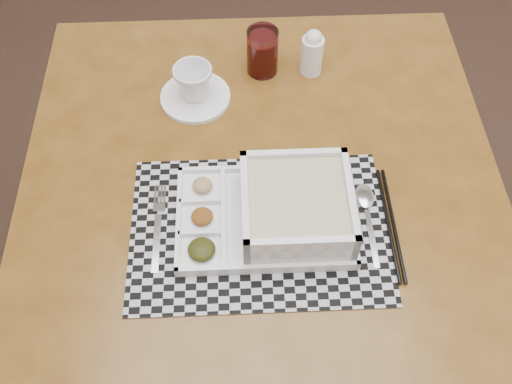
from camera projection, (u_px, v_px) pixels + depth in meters
dining_table at (261, 195)px, 1.17m from camera, size 0.95×0.95×0.70m
placemat at (259, 229)px, 1.04m from camera, size 0.47×0.33×0.00m
serving_tray at (287, 211)px, 1.02m from camera, size 0.32×0.23×0.09m
fork at (158, 225)px, 1.04m from camera, size 0.02×0.19×0.00m
spoon at (366, 202)px, 1.07m from camera, size 0.04×0.18×0.01m
chopsticks at (391, 224)px, 1.04m from camera, size 0.02×0.24×0.01m
saucer at (195, 97)px, 1.22m from camera, size 0.15×0.15×0.01m
cup at (194, 83)px, 1.18m from camera, size 0.09×0.09×0.08m
juice_glass at (262, 53)px, 1.23m from camera, size 0.07×0.07×0.11m
creamer_bottle at (312, 52)px, 1.23m from camera, size 0.05×0.05×0.11m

